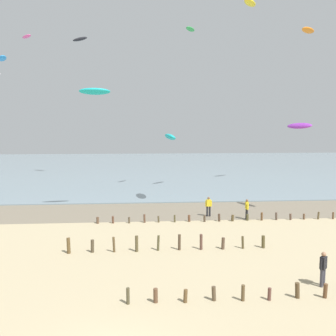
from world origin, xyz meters
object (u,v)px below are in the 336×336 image
object	(u,v)px
kite_aloft_7	(190,29)
kite_aloft_9	(299,126)
kite_aloft_6	(95,91)
kite_aloft_1	(170,137)
kite_aloft_10	(80,39)
kite_aloft_3	(250,3)
kite_aloft_4	(308,30)
person_nearest_camera	(323,268)
kite_aloft_8	(2,58)
person_by_waterline	(209,206)
kite_aloft_2	(27,36)
person_left_flank	(247,209)

from	to	relation	value
kite_aloft_7	kite_aloft_9	distance (m)	17.49
kite_aloft_6	kite_aloft_7	size ratio (longest dim) A/B	1.39
kite_aloft_1	kite_aloft_10	world-z (taller)	kite_aloft_10
kite_aloft_3	kite_aloft_4	xyz separation A→B (m)	(9.75, 7.03, -0.78)
person_nearest_camera	kite_aloft_9	world-z (taller)	kite_aloft_9
kite_aloft_4	kite_aloft_10	world-z (taller)	kite_aloft_10
kite_aloft_4	kite_aloft_10	xyz separation A→B (m)	(-30.27, 9.11, 0.54)
kite_aloft_3	kite_aloft_8	distance (m)	31.96
person_nearest_camera	kite_aloft_6	bearing A→B (deg)	128.45
kite_aloft_6	kite_aloft_9	xyz separation A→B (m)	(17.91, -1.04, -2.96)
kite_aloft_8	kite_aloft_9	size ratio (longest dim) A/B	1.30
kite_aloft_3	kite_aloft_8	size ratio (longest dim) A/B	0.74
person_nearest_camera	person_by_waterline	distance (m)	14.36
kite_aloft_7	kite_aloft_10	bearing A→B (deg)	78.48
kite_aloft_3	kite_aloft_4	size ratio (longest dim) A/B	0.86
person_nearest_camera	person_by_waterline	world-z (taller)	same
kite_aloft_2	kite_aloft_3	world-z (taller)	kite_aloft_3
kite_aloft_2	kite_aloft_8	xyz separation A→B (m)	(-5.92, 8.94, -0.69)
kite_aloft_3	kite_aloft_9	world-z (taller)	kite_aloft_3
kite_aloft_3	person_left_flank	bearing A→B (deg)	24.07
kite_aloft_6	kite_aloft_9	size ratio (longest dim) A/B	1.05
person_by_waterline	person_left_flank	distance (m)	3.25
person_nearest_camera	person_left_flank	xyz separation A→B (m)	(0.07, 12.80, 0.00)
kite_aloft_1	kite_aloft_8	distance (m)	27.02
kite_aloft_2	kite_aloft_8	bearing A→B (deg)	-5.00
kite_aloft_2	kite_aloft_9	world-z (taller)	kite_aloft_2
kite_aloft_8	kite_aloft_1	bearing A→B (deg)	-142.46
kite_aloft_3	kite_aloft_9	bearing A→B (deg)	55.53
kite_aloft_6	kite_aloft_3	bearing A→B (deg)	16.75
person_nearest_camera	person_by_waterline	bearing A→B (deg)	101.75
kite_aloft_4	kite_aloft_3	bearing A→B (deg)	177.34
kite_aloft_9	kite_aloft_10	bearing A→B (deg)	14.98
person_by_waterline	kite_aloft_1	xyz separation A→B (m)	(-2.84, 6.13, 5.79)
person_left_flank	kite_aloft_6	size ratio (longest dim) A/B	0.64
person_by_waterline	kite_aloft_2	size ratio (longest dim) A/B	0.95
kite_aloft_2	kite_aloft_4	bearing A→B (deg)	-119.81
kite_aloft_8	person_left_flank	bearing A→B (deg)	-147.52
person_left_flank	kite_aloft_9	size ratio (longest dim) A/B	0.67
person_by_waterline	kite_aloft_7	bearing A→B (deg)	90.55
kite_aloft_1	kite_aloft_2	distance (m)	19.12
person_by_waterline	kite_aloft_6	distance (m)	13.97
kite_aloft_10	kite_aloft_3	bearing A→B (deg)	-179.06
kite_aloft_2	kite_aloft_9	distance (m)	29.61
kite_aloft_7	person_nearest_camera	bearing A→B (deg)	-142.01
kite_aloft_4	kite_aloft_9	bearing A→B (deg)	-154.68
kite_aloft_2	kite_aloft_4	xyz separation A→B (m)	(33.62, 5.15, 2.64)
person_nearest_camera	person_left_flank	distance (m)	12.80
kite_aloft_4	kite_aloft_8	bearing A→B (deg)	136.06
person_left_flank	kite_aloft_8	size ratio (longest dim) A/B	0.52
kite_aloft_9	kite_aloft_4	bearing A→B (deg)	-54.45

